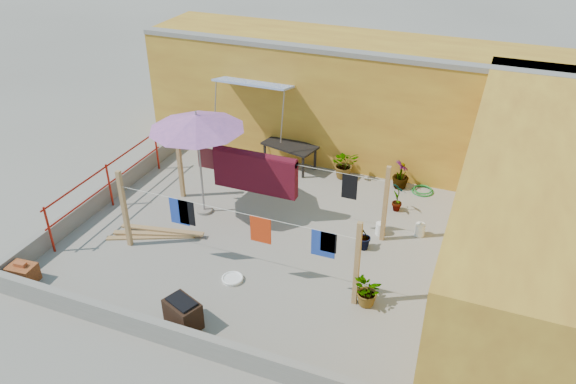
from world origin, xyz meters
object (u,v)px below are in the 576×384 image
(water_jug_b, at_px, (380,229))
(white_basin, at_px, (232,279))
(patio_umbrella, at_px, (197,122))
(outdoor_table, at_px, (290,147))
(green_hose, at_px, (423,190))
(brick_stack, at_px, (23,273))
(plant_back_a, at_px, (345,164))
(water_jug_a, at_px, (420,230))
(brazier, at_px, (183,313))

(water_jug_b, bearing_deg, white_basin, -131.31)
(patio_umbrella, height_order, outdoor_table, patio_umbrella)
(patio_umbrella, bearing_deg, water_jug_b, 8.64)
(outdoor_table, distance_m, water_jug_b, 3.78)
(white_basin, height_order, green_hose, green_hose)
(brick_stack, height_order, plant_back_a, plant_back_a)
(green_hose, xyz_separation_m, plant_back_a, (-2.05, 0.00, 0.35))
(patio_umbrella, height_order, white_basin, patio_umbrella)
(brick_stack, bearing_deg, water_jug_a, 32.74)
(brick_stack, distance_m, white_basin, 4.09)
(patio_umbrella, xyz_separation_m, outdoor_table, (1.05, 2.84, -1.67))
(brick_stack, xyz_separation_m, plant_back_a, (4.61, 6.40, 0.19))
(outdoor_table, height_order, water_jug_a, outdoor_table)
(white_basin, xyz_separation_m, water_jug_a, (3.15, 2.92, 0.11))
(brick_stack, height_order, water_jug_a, brick_stack)
(patio_umbrella, xyz_separation_m, brick_stack, (-2.04, -3.56, -2.08))
(green_hose, bearing_deg, white_basin, -120.59)
(brick_stack, bearing_deg, white_basin, 22.10)
(green_hose, bearing_deg, outdoor_table, -180.00)
(water_jug_b, distance_m, plant_back_a, 2.69)
(patio_umbrella, height_order, water_jug_a, patio_umbrella)
(outdoor_table, bearing_deg, green_hose, 0.00)
(white_basin, distance_m, water_jug_b, 3.52)
(outdoor_table, height_order, brazier, outdoor_table)
(water_jug_a, bearing_deg, white_basin, -137.12)
(outdoor_table, relative_size, water_jug_b, 4.72)
(outdoor_table, height_order, brick_stack, outdoor_table)
(white_basin, relative_size, green_hose, 0.79)
(water_jug_b, distance_m, green_hose, 2.29)
(water_jug_a, distance_m, plant_back_a, 3.04)
(brick_stack, relative_size, white_basin, 1.28)
(brazier, relative_size, green_hose, 1.36)
(outdoor_table, bearing_deg, brick_stack, -115.74)
(patio_umbrella, relative_size, water_jug_b, 7.70)
(outdoor_table, xyz_separation_m, green_hose, (3.58, 0.00, -0.57))
(patio_umbrella, bearing_deg, outdoor_table, 69.71)
(outdoor_table, relative_size, brazier, 2.08)
(brazier, xyz_separation_m, water_jug_b, (2.56, 4.08, -0.13))
(water_jug_b, bearing_deg, brazier, -122.13)
(brick_stack, height_order, white_basin, brick_stack)
(patio_umbrella, relative_size, water_jug_a, 7.48)
(outdoor_table, bearing_deg, plant_back_a, 0.00)
(green_hose, bearing_deg, plant_back_a, 180.00)
(outdoor_table, relative_size, plant_back_a, 2.01)
(patio_umbrella, xyz_separation_m, white_basin, (1.75, -2.02, -2.24))
(green_hose, bearing_deg, patio_umbrella, -148.48)
(water_jug_a, height_order, green_hose, water_jug_a)
(outdoor_table, distance_m, water_jug_a, 4.33)
(white_basin, height_order, plant_back_a, plant_back_a)
(plant_back_a, bearing_deg, patio_umbrella, -132.24)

